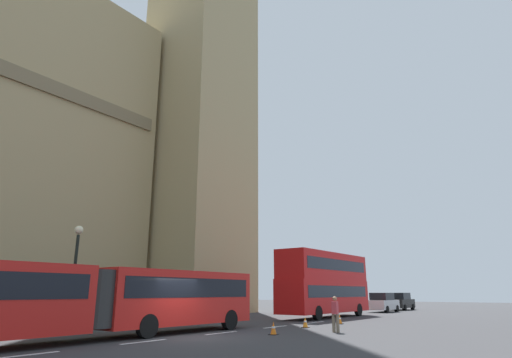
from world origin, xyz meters
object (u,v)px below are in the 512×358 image
(sedan_trailing, at_px, (401,301))
(street_lamp, at_px, (75,269))
(articulated_bus, at_px, (89,296))
(double_decker_bus, at_px, (325,282))
(traffic_cone_middle, at_px, (305,322))
(sedan_lead, at_px, (383,302))
(pedestrian_near_cones, at_px, (335,313))
(traffic_cone_west, at_px, (273,328))
(traffic_cone_east, at_px, (340,319))

(sedan_trailing, distance_m, street_lamp, 37.00)
(articulated_bus, relative_size, double_decker_bus, 1.68)
(double_decker_bus, height_order, sedan_trailing, double_decker_bus)
(sedan_trailing, height_order, traffic_cone_middle, sedan_trailing)
(sedan_lead, relative_size, traffic_cone_middle, 7.59)
(street_lamp, xyz_separation_m, pedestrian_near_cones, (7.64, -10.77, -2.14))
(double_decker_bus, bearing_deg, articulated_bus, -179.99)
(articulated_bus, xyz_separation_m, double_decker_bus, (20.57, 0.00, 0.96))
(articulated_bus, xyz_separation_m, pedestrian_near_cones, (9.53, -6.26, -0.83))
(articulated_bus, height_order, traffic_cone_west, articulated_bus)
(articulated_bus, relative_size, traffic_cone_west, 31.56)
(sedan_lead, relative_size, traffic_cone_east, 7.59)
(sedan_trailing, height_order, street_lamp, street_lamp)
(traffic_cone_west, bearing_deg, articulated_bus, 146.41)
(sedan_trailing, bearing_deg, traffic_cone_west, -171.74)
(traffic_cone_east, xyz_separation_m, street_lamp, (-12.94, 8.41, 2.77))
(traffic_cone_middle, bearing_deg, street_lamp, 138.69)
(street_lamp, bearing_deg, traffic_cone_east, -33.02)
(traffic_cone_west, bearing_deg, double_decker_bus, 17.97)
(double_decker_bus, relative_size, pedestrian_near_cones, 6.45)
(double_decker_bus, xyz_separation_m, sedan_trailing, (18.01, 0.14, -1.80))
(street_lamp, bearing_deg, traffic_cone_middle, -41.31)
(sedan_lead, bearing_deg, traffic_cone_west, -170.42)
(articulated_bus, distance_m, sedan_trailing, 38.58)
(traffic_cone_west, relative_size, pedestrian_near_cones, 0.34)
(traffic_cone_middle, bearing_deg, sedan_trailing, 7.78)
(traffic_cone_middle, relative_size, traffic_cone_east, 1.00)
(articulated_bus, bearing_deg, sedan_lead, -0.26)
(traffic_cone_middle, bearing_deg, sedan_lead, 9.24)
(double_decker_bus, xyz_separation_m, traffic_cone_west, (-13.82, -4.48, -2.43))
(traffic_cone_middle, xyz_separation_m, street_lamp, (-9.23, 8.12, 2.77))
(street_lamp, bearing_deg, sedan_lead, -8.68)
(double_decker_bus, distance_m, traffic_cone_east, 7.35)
(double_decker_bus, bearing_deg, pedestrian_near_cones, -150.42)
(double_decker_bus, relative_size, sedan_lead, 2.48)
(traffic_cone_middle, relative_size, street_lamp, 0.11)
(sedan_lead, height_order, traffic_cone_west, sedan_lead)
(sedan_trailing, relative_size, traffic_cone_west, 7.59)
(articulated_bus, bearing_deg, double_decker_bus, 0.01)
(sedan_lead, bearing_deg, traffic_cone_east, -167.95)
(traffic_cone_middle, bearing_deg, double_decker_bus, 20.94)
(sedan_lead, xyz_separation_m, pedestrian_near_cones, (-22.87, -6.11, -0.00))
(sedan_trailing, distance_m, traffic_cone_middle, 27.70)
(double_decker_bus, bearing_deg, traffic_cone_middle, -159.06)
(sedan_trailing, distance_m, traffic_cone_west, 32.17)
(articulated_bus, height_order, traffic_cone_middle, articulated_bus)
(traffic_cone_east, xyz_separation_m, pedestrian_near_cones, (-5.30, -2.36, 0.63))
(sedan_lead, distance_m, street_lamp, 30.93)
(articulated_bus, xyz_separation_m, traffic_cone_middle, (11.13, -3.61, -1.46))
(sedan_trailing, bearing_deg, articulated_bus, -179.79)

